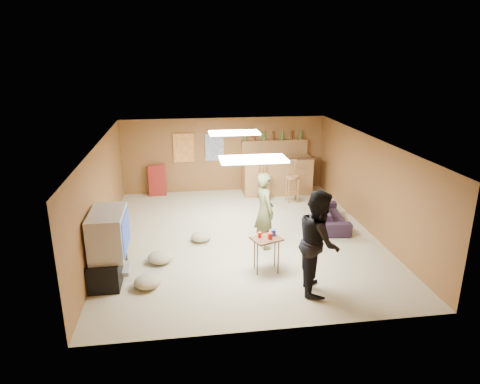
{
  "coord_description": "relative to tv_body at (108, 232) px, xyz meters",
  "views": [
    {
      "loc": [
        -1.29,
        -8.89,
        4.0
      ],
      "look_at": [
        0.0,
        0.2,
        1.0
      ],
      "focal_mm": 32.0,
      "sensor_mm": 36.0,
      "label": 1
    }
  ],
  "objects": [
    {
      "name": "cup_red_near",
      "position": [
        2.77,
        -0.12,
        -0.16
      ],
      "size": [
        0.09,
        0.09,
        0.1
      ],
      "primitive_type": "cylinder",
      "rotation": [
        0.0,
        0.0,
        0.26
      ],
      "color": "red",
      "rests_on": "tray_table"
    },
    {
      "name": "ceiling",
      "position": [
        2.65,
        1.5,
        1.3
      ],
      "size": [
        6.0,
        7.0,
        0.02
      ],
      "primitive_type": "cube",
      "color": "silver",
      "rests_on": "ground"
    },
    {
      "name": "tray_table",
      "position": [
        2.89,
        -0.17,
        -0.56
      ],
      "size": [
        0.64,
        0.58,
        0.68
      ],
      "primitive_type": "cube",
      "rotation": [
        0.0,
        0.0,
        0.36
      ],
      "color": "#422415",
      "rests_on": "ground"
    },
    {
      "name": "folding_chair_stack",
      "position": [
        0.65,
        4.8,
        -0.45
      ],
      "size": [
        0.5,
        0.26,
        0.91
      ],
      "primitive_type": "cube",
      "rotation": [
        -0.14,
        0.0,
        0.0
      ],
      "color": "maroon",
      "rests_on": "ground"
    },
    {
      "name": "bar_lip",
      "position": [
        4.15,
        4.2,
        0.2
      ],
      "size": [
        2.1,
        0.12,
        0.05
      ],
      "primitive_type": "cube",
      "color": "#422415",
      "rests_on": "bar_counter"
    },
    {
      "name": "poster_left",
      "position": [
        1.45,
        4.96,
        0.45
      ],
      "size": [
        0.6,
        0.03,
        0.85
      ],
      "primitive_type": "cube",
      "color": "#BF3F26",
      "rests_on": "wall_back"
    },
    {
      "name": "person_olive",
      "position": [
        3.06,
        0.89,
        -0.07
      ],
      "size": [
        0.53,
        0.68,
        1.66
      ],
      "primitive_type": "imported",
      "rotation": [
        0.0,
        0.0,
        1.82
      ],
      "color": "brown",
      "rests_on": "ground"
    },
    {
      "name": "ground",
      "position": [
        2.65,
        1.5,
        -0.9
      ],
      "size": [
        7.0,
        7.0,
        0.0
      ],
      "primitive_type": "plane",
      "color": "tan",
      "rests_on": "ground"
    },
    {
      "name": "bottle_row",
      "position": [
        4.09,
        4.88,
        0.75
      ],
      "size": [
        1.76,
        0.08,
        0.26
      ],
      "primitive_type": null,
      "color": "#3F7233",
      "rests_on": "bar_shelf"
    },
    {
      "name": "cushion_near_tv",
      "position": [
        0.87,
        0.46,
        -0.79
      ],
      "size": [
        0.64,
        0.64,
        0.23
      ],
      "primitive_type": "ellipsoid",
      "rotation": [
        0.0,
        0.0,
        -0.33
      ],
      "color": "tan",
      "rests_on": "ground"
    },
    {
      "name": "bar_counter",
      "position": [
        4.15,
        4.45,
        -0.35
      ],
      "size": [
        2.0,
        0.6,
        1.1
      ],
      "primitive_type": "cube",
      "color": "olive",
      "rests_on": "ground"
    },
    {
      "name": "poster_right",
      "position": [
        2.35,
        4.96,
        0.45
      ],
      "size": [
        0.55,
        0.03,
        0.8
      ],
      "primitive_type": "cube",
      "color": "#334C99",
      "rests_on": "wall_back"
    },
    {
      "name": "wall_left",
      "position": [
        -0.35,
        1.5,
        0.2
      ],
      "size": [
        0.02,
        7.0,
        2.2
      ],
      "primitive_type": "cube",
      "color": "brown",
      "rests_on": "ground"
    },
    {
      "name": "bar_shelf",
      "position": [
        4.15,
        4.9,
        0.6
      ],
      "size": [
        2.0,
        0.18,
        0.05
      ],
      "primitive_type": "cube",
      "color": "olive",
      "rests_on": "bar_backing"
    },
    {
      "name": "sofa",
      "position": [
        4.89,
        1.88,
        -0.66
      ],
      "size": [
        0.83,
        1.72,
        0.48
      ],
      "primitive_type": "imported",
      "rotation": [
        0.0,
        0.0,
        1.46
      ],
      "color": "black",
      "rests_on": "ground"
    },
    {
      "name": "ceiling_panel_back",
      "position": [
        2.65,
        2.7,
        1.27
      ],
      "size": [
        1.2,
        0.6,
        0.04
      ],
      "primitive_type": "cube",
      "color": "white",
      "rests_on": "ceiling"
    },
    {
      "name": "wall_back",
      "position": [
        2.65,
        5.0,
        0.2
      ],
      "size": [
        6.0,
        0.02,
        2.2
      ],
      "primitive_type": "cube",
      "color": "brown",
      "rests_on": "ground"
    },
    {
      "name": "ceiling_panel_front",
      "position": [
        2.65,
        0.0,
        1.27
      ],
      "size": [
        1.2,
        0.6,
        0.04
      ],
      "primitive_type": "cube",
      "color": "white",
      "rests_on": "ceiling"
    },
    {
      "name": "cushion_far",
      "position": [
        0.67,
        -0.47,
        -0.79
      ],
      "size": [
        0.59,
        0.59,
        0.21
      ],
      "primitive_type": "ellipsoid",
      "rotation": [
        0.0,
        0.0,
        0.28
      ],
      "color": "tan",
      "rests_on": "ground"
    },
    {
      "name": "tv_stand",
      "position": [
        -0.07,
        0.0,
        -0.65
      ],
      "size": [
        0.55,
        1.3,
        0.5
      ],
      "primitive_type": "cube",
      "color": "black",
      "rests_on": "ground"
    },
    {
      "name": "bar_stool_left",
      "position": [
        3.64,
        3.96,
        -0.27
      ],
      "size": [
        0.52,
        0.52,
        1.26
      ],
      "primitive_type": null,
      "rotation": [
        0.0,
        0.0,
        0.39
      ],
      "color": "olive",
      "rests_on": "ground"
    },
    {
      "name": "wall_front",
      "position": [
        2.65,
        -2.0,
        0.2
      ],
      "size": [
        6.0,
        0.02,
        2.2
      ],
      "primitive_type": "cube",
      "color": "brown",
      "rests_on": "ground"
    },
    {
      "name": "person_black",
      "position": [
        3.63,
        -0.95,
        0.02
      ],
      "size": [
        0.84,
        1.0,
        1.83
      ],
      "primitive_type": "imported",
      "rotation": [
        0.0,
        0.0,
        1.39
      ],
      "color": "black",
      "rests_on": "ground"
    },
    {
      "name": "tv_body",
      "position": [
        0.0,
        0.0,
        0.0
      ],
      "size": [
        0.6,
        1.1,
        0.8
      ],
      "primitive_type": "cube",
      "color": "#B2B2B7",
      "rests_on": "tv_stand"
    },
    {
      "name": "cup_blue",
      "position": [
        3.04,
        -0.09,
        -0.16
      ],
      "size": [
        0.11,
        0.11,
        0.12
      ],
      "primitive_type": "cylinder",
      "rotation": [
        0.0,
        0.0,
        -0.35
      ],
      "color": "#163698",
      "rests_on": "tray_table"
    },
    {
      "name": "dvd_box",
      "position": [
        0.15,
        0.0,
        -0.75
      ],
      "size": [
        0.35,
        0.5,
        0.08
      ],
      "primitive_type": "cube",
      "color": "#B2B2B7",
      "rests_on": "tv_stand"
    },
    {
      "name": "cushion_mid",
      "position": [
        1.73,
        1.38,
        -0.8
      ],
      "size": [
        0.45,
        0.45,
        0.2
      ],
      "primitive_type": "ellipsoid",
      "rotation": [
        0.0,
        0.0,
        -0.02
      ],
      "color": "tan",
      "rests_on": "ground"
    },
    {
      "name": "cup_red_far",
      "position": [
        2.94,
        -0.23,
        -0.16
      ],
      "size": [
        0.1,
        0.1,
        0.12
      ],
      "primitive_type": "cylinder",
      "rotation": [
        0.0,
        0.0,
        -0.15
      ],
      "color": "red",
      "rests_on": "tray_table"
    },
    {
      "name": "bar_backing",
      "position": [
        4.15,
        4.92,
        0.3
      ],
      "size": [
        2.0,
        0.14,
        0.6
      ],
      "primitive_type": "cube",
      "color": "olive",
      "rests_on": "bar_counter"
    },
    {
      "name": "bar_stool_right",
      "position": [
        4.41,
        3.68,
        -0.32
      ],
      "size": [
        0.43,
        0.43,
        1.17
      ],
      "primitive_type": null,
      "rotation": [
        0.0,
        0.0,
        -0.2
      ],
      "color": "olive",
      "rests_on": "ground"
    },
    {
      "name": "wall_right",
      "position": [
        5.65,
        1.5,
        0.2
      ],
      "size": [
        0.02,
        7.0,
        2.2
      ],
      "primitive_type": "cube",
      "color": "brown",
      "rests_on": "ground"
    },
    {
      "name": "tv_screen",
      "position": [
        0.31,
        0.0,
        0.0
      ],
      "size": [
        0.02,
        0.95,
        0.65
      ],
      "primitive_type": "cube",
      "color": "navy",
      "rests_on": "tv_body"
    }
  ]
}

